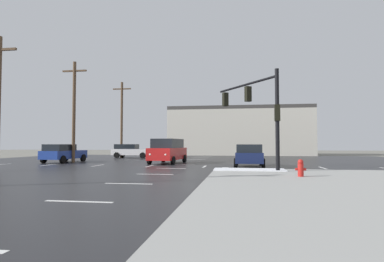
{
  "coord_description": "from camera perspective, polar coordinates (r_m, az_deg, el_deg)",
  "views": [
    {
      "loc": [
        4.43,
        -22.28,
        1.63
      ],
      "look_at": [
        0.49,
        4.07,
        2.73
      ],
      "focal_mm": 29.42,
      "sensor_mm": 36.0,
      "label": 1
    }
  ],
  "objects": [
    {
      "name": "sedan_navy",
      "position": [
        22.5,
        10.29,
        -4.3
      ],
      "size": [
        2.09,
        4.57,
        1.58
      ],
      "rotation": [
        0.0,
        0.0,
        1.55
      ],
      "color": "#141E47",
      "rests_on": "road_asphalt"
    },
    {
      "name": "traffic_signal_mast",
      "position": [
        19.27,
        11.82,
        4.66
      ],
      "size": [
        3.55,
        5.07,
        5.64
      ],
      "rotation": [
        0.0,
        0.0,
        2.18
      ],
      "color": "black",
      "rests_on": "sidewalk_corner"
    },
    {
      "name": "sedan_blue",
      "position": [
        29.66,
        -22.32,
        -3.68
      ],
      "size": [
        2.24,
        4.62,
        1.58
      ],
      "rotation": [
        0.0,
        0.0,
        1.51
      ],
      "color": "navy",
      "rests_on": "road_asphalt"
    },
    {
      "name": "snow_strip_curbside",
      "position": [
        18.34,
        10.33,
        -6.89
      ],
      "size": [
        4.0,
        1.6,
        0.06
      ],
      "primitive_type": "cube",
      "color": "white",
      "rests_on": "sidewalk_corner"
    },
    {
      "name": "road_asphalt",
      "position": [
        22.77,
        -2.76,
        -6.44
      ],
      "size": [
        44.0,
        44.0,
        0.02
      ],
      "primitive_type": "cube",
      "color": "#232326",
      "rests_on": "ground_plane"
    },
    {
      "name": "utility_pole_far",
      "position": [
        29.25,
        -20.61,
        3.66
      ],
      "size": [
        2.2,
        0.28,
        8.81
      ],
      "color": "brown",
      "rests_on": "ground_plane"
    },
    {
      "name": "utility_pole_distant",
      "position": [
        38.07,
        -12.63,
        2.31
      ],
      "size": [
        2.2,
        0.28,
        8.95
      ],
      "color": "brown",
      "rests_on": "ground_plane"
    },
    {
      "name": "strip_building_background",
      "position": [
        47.24,
        8.6,
        -0.09
      ],
      "size": [
        20.22,
        8.0,
        6.96
      ],
      "color": "beige",
      "rests_on": "ground_plane"
    },
    {
      "name": "suv_red",
      "position": [
        26.22,
        -4.4,
        -3.53
      ],
      "size": [
        2.55,
        4.98,
        2.03
      ],
      "rotation": [
        0.0,
        0.0,
        -1.67
      ],
      "color": "#B21919",
      "rests_on": "road_asphalt"
    },
    {
      "name": "ground_plane",
      "position": [
        22.77,
        -2.76,
        -6.46
      ],
      "size": [
        120.0,
        120.0,
        0.0
      ],
      "primitive_type": "plane",
      "color": "slate"
    },
    {
      "name": "sedan_white",
      "position": [
        37.17,
        -11.03,
        -3.51
      ],
      "size": [
        4.54,
        2.03,
        1.58
      ],
      "rotation": [
        0.0,
        0.0,
        0.0
      ],
      "color": "white",
      "rests_on": "road_asphalt"
    },
    {
      "name": "lane_markings",
      "position": [
        21.21,
        -0.28,
        -6.71
      ],
      "size": [
        36.15,
        36.15,
        0.01
      ],
      "color": "silver",
      "rests_on": "road_asphalt"
    },
    {
      "name": "fire_hydrant",
      "position": [
        15.3,
        19.09,
        -6.33
      ],
      "size": [
        0.48,
        0.26,
        0.79
      ],
      "color": "red",
      "rests_on": "sidewalk_corner"
    }
  ]
}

